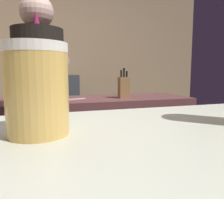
{
  "coord_description": "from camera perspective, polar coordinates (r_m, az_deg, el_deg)",
  "views": [
    {
      "loc": [
        -0.01,
        -1.26,
        1.13
      ],
      "look_at": [
        0.15,
        -0.75,
        1.06
      ],
      "focal_mm": 35.21,
      "sensor_mm": 36.0,
      "label": 1
    }
  ],
  "objects": [
    {
      "name": "pint_glass_far",
      "position": [
        0.31,
        -18.82,
        2.41
      ],
      "size": [
        0.08,
        0.08,
        0.12
      ],
      "color": "#D8AC55",
      "rests_on": "bar_counter"
    },
    {
      "name": "bottle_olive_oil",
      "position": [
        3.17,
        -18.28,
        7.39
      ],
      "size": [
        0.06,
        0.06,
        0.19
      ],
      "color": "#CBC880",
      "rests_on": "back_shelf"
    },
    {
      "name": "mixing_bowl",
      "position": [
        2.07,
        -19.64,
        0.55
      ],
      "size": [
        0.19,
        0.19,
        0.05
      ],
      "primitive_type": "cylinder",
      "color": "#426C85",
      "rests_on": "prep_counter"
    },
    {
      "name": "bartender",
      "position": [
        1.59,
        -18.14,
        0.11
      ],
      "size": [
        0.43,
        0.51,
        1.64
      ],
      "rotation": [
        0.0,
        0.0,
        1.54
      ],
      "color": "#29332E",
      "rests_on": "ground"
    },
    {
      "name": "wall_back",
      "position": [
        3.46,
        -17.92,
        10.38
      ],
      "size": [
        5.2,
        0.1,
        2.7
      ],
      "primitive_type": "cube",
      "color": "#957C5B",
      "rests_on": "ground"
    },
    {
      "name": "prep_counter",
      "position": [
        2.18,
        -7.53,
        -11.39
      ],
      "size": [
        2.1,
        0.6,
        0.88
      ],
      "primitive_type": "cube",
      "color": "brown",
      "rests_on": "ground"
    },
    {
      "name": "bottle_hot_sauce",
      "position": [
        3.15,
        -14.19,
        7.42
      ],
      "size": [
        0.05,
        0.05,
        0.17
      ],
      "color": "#567A33",
      "rests_on": "back_shelf"
    },
    {
      "name": "chefs_knife",
      "position": [
        2.02,
        -10.07,
        0.08
      ],
      "size": [
        0.24,
        0.11,
        0.01
      ],
      "primitive_type": "cube",
      "rotation": [
        0.0,
        0.0,
        0.35
      ],
      "color": "silver",
      "rests_on": "prep_counter"
    },
    {
      "name": "back_shelf",
      "position": [
        3.23,
        -15.44,
        -3.57
      ],
      "size": [
        0.76,
        0.36,
        1.09
      ],
      "primitive_type": "cube",
      "color": "#383E43",
      "rests_on": "ground"
    },
    {
      "name": "knife_block",
      "position": [
        2.11,
        3.11,
        3.26
      ],
      "size": [
        0.1,
        0.08,
        0.29
      ],
      "color": "olive",
      "rests_on": "prep_counter"
    },
    {
      "name": "bottle_vinegar",
      "position": [
        3.27,
        -19.83,
        7.33
      ],
      "size": [
        0.06,
        0.06,
        0.19
      ],
      "color": "#385799",
      "rests_on": "back_shelf"
    }
  ]
}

